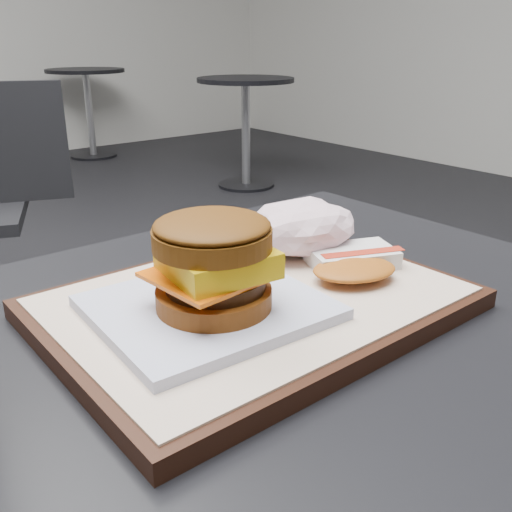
% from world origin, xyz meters
% --- Properties ---
extents(customer_table, '(0.80, 0.60, 0.77)m').
position_xyz_m(customer_table, '(0.00, 0.00, 0.58)').
color(customer_table, '#A5A5AA').
rests_on(customer_table, ground).
extents(serving_tray, '(0.38, 0.28, 0.02)m').
position_xyz_m(serving_tray, '(0.02, 0.02, 0.78)').
color(serving_tray, black).
rests_on(serving_tray, customer_table).
extents(breakfast_sandwich, '(0.20, 0.18, 0.09)m').
position_xyz_m(breakfast_sandwich, '(-0.04, 0.01, 0.83)').
color(breakfast_sandwich, white).
rests_on(breakfast_sandwich, serving_tray).
extents(hash_brown, '(0.13, 0.12, 0.02)m').
position_xyz_m(hash_brown, '(0.13, -0.00, 0.80)').
color(hash_brown, silver).
rests_on(hash_brown, serving_tray).
extents(crumpled_wrapper, '(0.13, 0.10, 0.06)m').
position_xyz_m(crumpled_wrapper, '(0.13, 0.07, 0.82)').
color(crumpled_wrapper, white).
rests_on(crumpled_wrapper, serving_tray).
extents(bg_table_near, '(0.66, 0.66, 0.75)m').
position_xyz_m(bg_table_near, '(2.20, 2.80, 0.56)').
color(bg_table_near, black).
rests_on(bg_table_near, ground).
extents(bg_table_far, '(0.66, 0.66, 0.75)m').
position_xyz_m(bg_table_far, '(1.80, 4.50, 0.56)').
color(bg_table_far, black).
rests_on(bg_table_far, ground).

